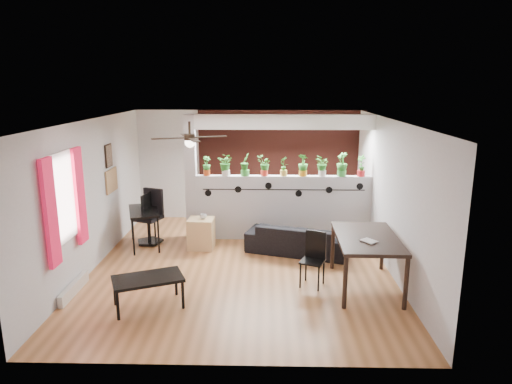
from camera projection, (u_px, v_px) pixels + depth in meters
name	position (u px, v px, depth m)	size (l,w,h in m)	color
room_shell	(240.00, 195.00, 7.92)	(6.30, 7.10, 2.90)	#975D31
partition_wall	(283.00, 208.00, 9.51)	(3.60, 0.18, 1.35)	#BCBCC1
ceiling_header	(284.00, 122.00, 9.09)	(3.60, 0.18, 0.30)	white
pier_column	(191.00, 178.00, 9.41)	(0.22, 0.20, 2.60)	#BCBCC1
brick_panel	(281.00, 166.00, 10.79)	(3.90, 0.05, 2.60)	#99392C
vine_decal	(284.00, 190.00, 9.32)	(3.31, 0.01, 0.30)	black
window_assembly	(64.00, 200.00, 6.77)	(0.09, 1.30, 1.55)	white
baseboard_heater	(74.00, 288.00, 7.09)	(0.08, 1.00, 0.18)	silver
corkboard	(112.00, 181.00, 8.89)	(0.03, 0.60, 0.45)	#A1784E
framed_art	(109.00, 156.00, 8.73)	(0.03, 0.34, 0.44)	#8C7259
ceiling_fan	(190.00, 139.00, 7.41)	(1.19, 1.19, 0.43)	black
potted_plant_0	(207.00, 165.00, 9.34)	(0.25, 0.25, 0.40)	#C94717
potted_plant_1	(226.00, 164.00, 9.32)	(0.28, 0.25, 0.46)	silver
potted_plant_2	(245.00, 164.00, 9.31)	(0.29, 0.31, 0.47)	green
potted_plant_3	(264.00, 165.00, 9.31)	(0.26, 0.25, 0.41)	red
potted_plant_4	(284.00, 165.00, 9.30)	(0.26, 0.26, 0.41)	gold
potted_plant_5	(303.00, 164.00, 9.28)	(0.30, 0.28, 0.45)	orange
potted_plant_6	(322.00, 165.00, 9.28)	(0.24, 0.26, 0.43)	silver
potted_plant_7	(342.00, 164.00, 9.26)	(0.32, 0.33, 0.49)	green
potted_plant_8	(361.00, 165.00, 9.26)	(0.29, 0.29, 0.44)	red
sofa	(297.00, 239.00, 8.81)	(1.83, 0.72, 0.54)	black
cube_shelf	(201.00, 233.00, 9.02)	(0.50, 0.44, 0.61)	tan
cup	(203.00, 216.00, 8.94)	(0.13, 0.13, 0.10)	gray
computer_desk	(144.00, 213.00, 9.06)	(0.84, 1.16, 0.75)	black
monitor	(145.00, 204.00, 9.17)	(0.05, 0.30, 0.17)	black
office_chair	(150.00, 220.00, 9.30)	(0.59, 0.60, 1.09)	black
dining_table	(367.00, 242.00, 7.18)	(0.98, 1.58, 0.85)	black
book	(365.00, 242.00, 6.87)	(0.18, 0.24, 0.02)	gray
folding_chair	(314.00, 254.00, 7.35)	(0.46, 0.46, 0.88)	black
coffee_table	(148.00, 281.00, 6.61)	(1.13, 0.89, 0.46)	black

